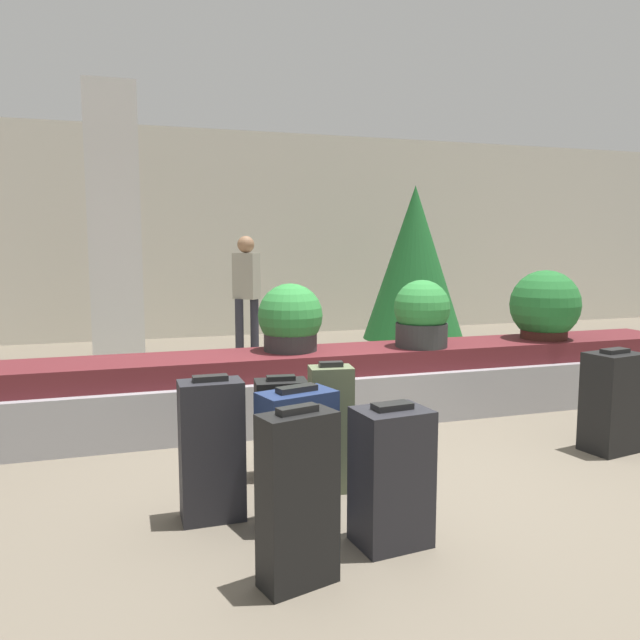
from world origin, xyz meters
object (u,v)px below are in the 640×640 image
Objects in this scene: suitcase_3 at (612,402)px; suitcase_2 at (391,476)px; decorated_tree at (414,263)px; traveler_0 at (246,286)px; pillar at (115,231)px; suitcase_6 at (212,450)px; potted_plant_1 at (290,320)px; suitcase_0 at (298,499)px; suitcase_4 at (297,457)px; suitcase_5 at (281,428)px; potted_plant_0 at (545,307)px; suitcase_1 at (331,429)px; potted_plant_2 at (422,315)px.

suitcase_2 is at bearing -168.87° from suitcase_3.
traveler_0 is at bearing 170.98° from decorated_tree.
pillar is at bearing 62.98° from traveler_0.
suitcase_6 is 1.96m from potted_plant_1.
decorated_tree reaches higher than suitcase_0.
suitcase_4 is 1.33× the size of potted_plant_1.
suitcase_3 is 0.94× the size of suitcase_6.
suitcase_3 is 2.84m from suitcase_6.
suitcase_5 is 0.69m from suitcase_6.
pillar reaches higher than decorated_tree.
pillar is 5.11m from suitcase_2.
decorated_tree is at bearing 89.08° from potted_plant_0.
suitcase_1 is 1.92m from potted_plant_2.
potted_plant_1 reaches higher than suitcase_0.
potted_plant_1 is 3.09m from traveler_0.
decorated_tree is (3.80, 0.17, -0.40)m from pillar.
suitcase_6 is 1.41× the size of potted_plant_1.
suitcase_1 is 0.35× the size of decorated_tree.
potted_plant_2 is at bearing 32.14° from suitcase_4.
suitcase_1 is 2.11m from suitcase_3.
suitcase_6 is 0.35× the size of decorated_tree.
suitcase_5 is at bearing -144.61° from potted_plant_2.
potted_plant_1 is at bearing 60.78° from suitcase_4.
suitcase_6 is at bearing 121.91° from traveler_0.
pillar is 1.44× the size of decorated_tree.
decorated_tree is at bearing 52.72° from suitcase_6.
suitcase_3 is 1.13× the size of suitcase_5.
traveler_0 is (0.68, 4.94, 0.56)m from suitcase_4.
suitcase_3 reaches higher than suitcase_2.
pillar reaches higher than suitcase_2.
potted_plant_0 is (0.44, 1.35, 0.53)m from suitcase_3.
traveler_0 reaches higher than potted_plant_0.
suitcase_2 is 2.19m from suitcase_3.
decorated_tree is (1.33, 2.88, 0.34)m from potted_plant_2.
suitcase_0 is 0.60m from suitcase_4.
suitcase_2 is 2.45m from potted_plant_2.
suitcase_4 is 1.98m from potted_plant_1.
traveler_0 reaches higher than suitcase_1.
suitcase_4 is 1.29× the size of potted_plant_2.
potted_plant_0 reaches higher than suitcase_1.
traveler_0 is at bearing 105.36° from potted_plant_2.
potted_plant_1 is at bearing 60.20° from suitcase_0.
suitcase_0 is 5.62m from traveler_0.
suitcase_3 is 4.86m from traveler_0.
suitcase_6 is at bearing 175.02° from suitcase_3.
traveler_0 reaches higher than potted_plant_1.
potted_plant_0 is at bearing 169.39° from traveler_0.
suitcase_1 is at bearing -150.75° from potted_plant_0.
suitcase_2 is 1.06m from suitcase_5.
potted_plant_1 is (1.36, -2.56, -0.76)m from pillar.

